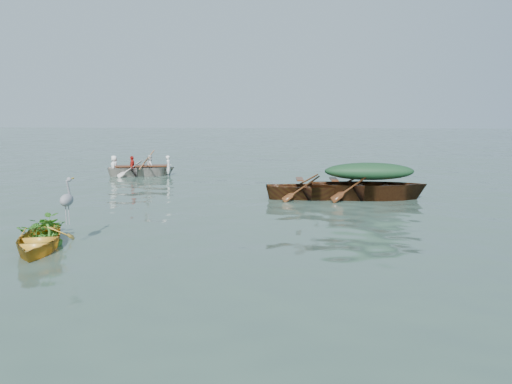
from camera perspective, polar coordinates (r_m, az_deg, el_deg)
ground at (r=9.89m, az=-1.99°, el=-6.15°), size 140.00×140.00×0.00m
yellow_dinghy at (r=10.50m, az=-23.56°, el=-6.02°), size 1.85×2.87×0.68m
green_tarp_boat at (r=15.41m, az=12.71°, el=-0.80°), size 4.89×1.64×1.16m
open_wooden_boat at (r=15.21m, az=6.90°, el=-0.77°), size 4.29×1.49×0.98m
rowed_boat at (r=20.98m, az=-12.92°, el=1.81°), size 3.89×1.88×0.86m
green_tarp_cover at (r=15.29m, az=12.82°, el=2.31°), size 2.69×0.90×0.52m
thwart_benches at (r=15.13m, az=6.94°, el=1.14°), size 2.15×0.88×0.04m
heron at (r=10.28m, az=-20.79°, el=-1.58°), size 0.38×0.46×0.92m
dinghy_weeds at (r=10.88m, az=-23.10°, el=-2.01°), size 0.93×1.06×0.60m
rowers at (r=20.89m, az=-13.00°, el=4.01°), size 2.77×1.54×0.76m
oars at (r=20.92m, az=-12.96°, el=3.06°), size 1.13×2.67×0.06m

